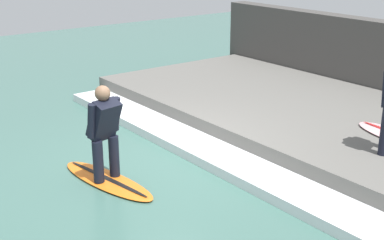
# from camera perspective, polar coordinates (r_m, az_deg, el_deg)

# --- Properties ---
(ground_plane) EXTENTS (28.00, 28.00, 0.00)m
(ground_plane) POSITION_cam_1_polar(r_m,az_deg,el_deg) (8.92, -2.72, -4.93)
(ground_plane) COLOR #426B60
(concrete_ledge) EXTENTS (4.40, 9.20, 0.40)m
(concrete_ledge) POSITION_cam_1_polar(r_m,az_deg,el_deg) (11.01, 12.02, 0.51)
(concrete_ledge) COLOR #66635E
(concrete_ledge) RESTS_ON ground_plane
(back_wall) EXTENTS (0.50, 9.66, 1.86)m
(back_wall) POSITION_cam_1_polar(r_m,az_deg,el_deg) (12.74, 19.54, 5.72)
(back_wall) COLOR #474442
(back_wall) RESTS_ON ground_plane
(wave_foam_crest) EXTENTS (0.80, 8.74, 0.17)m
(wave_foam_crest) POSITION_cam_1_polar(r_m,az_deg,el_deg) (9.33, 1.39, -3.24)
(wave_foam_crest) COLOR white
(wave_foam_crest) RESTS_ON ground_plane
(surfboard_riding) EXTENTS (0.86, 2.08, 0.07)m
(surfboard_riding) POSITION_cam_1_polar(r_m,az_deg,el_deg) (8.45, -9.01, -6.36)
(surfboard_riding) COLOR orange
(surfboard_riding) RESTS_ON ground_plane
(surfer_riding) EXTENTS (0.56, 0.50, 1.49)m
(surfer_riding) POSITION_cam_1_polar(r_m,az_deg,el_deg) (8.12, -9.32, -0.88)
(surfer_riding) COLOR black
(surfer_riding) RESTS_ON surfboard_riding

